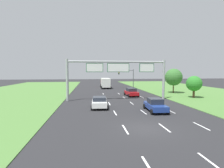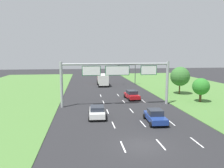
{
  "view_description": "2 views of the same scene",
  "coord_description": "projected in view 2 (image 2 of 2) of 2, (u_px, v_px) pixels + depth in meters",
  "views": [
    {
      "loc": [
        -4.74,
        -14.29,
        4.92
      ],
      "look_at": [
        -1.08,
        13.95,
        2.89
      ],
      "focal_mm": 28.0,
      "sensor_mm": 36.0,
      "label": 1
    },
    {
      "loc": [
        -5.21,
        -18.15,
        8.23
      ],
      "look_at": [
        -0.47,
        16.71,
        3.29
      ],
      "focal_mm": 35.0,
      "sensor_mm": 36.0,
      "label": 2
    }
  ],
  "objects": [
    {
      "name": "lane_dashes_inner_right",
      "position": [
        151.0,
        133.0,
        22.83
      ],
      "size": [
        0.14,
        44.4,
        0.01
      ],
      "color": "white",
      "rests_on": "ground_plane"
    },
    {
      "name": "roadside_tree_mid",
      "position": [
        201.0,
        87.0,
        36.8
      ],
      "size": [
        2.84,
        2.84,
        4.12
      ],
      "color": "#513823",
      "rests_on": "ground_plane"
    },
    {
      "name": "box_truck",
      "position": [
        103.0,
        79.0,
        56.51
      ],
      "size": [
        2.74,
        8.2,
        2.93
      ],
      "rotation": [
        0.0,
        0.0,
        -0.01
      ],
      "color": "#B21E19",
      "rests_on": "ground_plane"
    },
    {
      "name": "sign_gantry",
      "position": [
        117.0,
        75.0,
        34.08
      ],
      "size": [
        17.24,
        0.44,
        7.0
      ],
      "color": "#9EA0A5",
      "rests_on": "ground_plane"
    },
    {
      "name": "car_lead_silver",
      "position": [
        155.0,
        116.0,
        26.09
      ],
      "size": [
        2.33,
        4.45,
        1.6
      ],
      "rotation": [
        0.0,
        0.0,
        -0.05
      ],
      "color": "navy",
      "rests_on": "ground_plane"
    },
    {
      "name": "ground_plane",
      "position": [
        142.0,
        145.0,
        19.65
      ],
      "size": [
        200.0,
        200.0,
        0.0
      ],
      "primitive_type": "plane",
      "color": "#262628"
    },
    {
      "name": "lane_dashes_inner_left",
      "position": [
        118.0,
        134.0,
        22.36
      ],
      "size": [
        0.14,
        44.4,
        0.01
      ],
      "color": "white",
      "rests_on": "ground_plane"
    },
    {
      "name": "traffic_light_mast",
      "position": [
        128.0,
        70.0,
        57.34
      ],
      "size": [
        4.76,
        0.49,
        5.6
      ],
      "color": "#47494F",
      "rests_on": "ground_plane"
    },
    {
      "name": "roadside_tree_far",
      "position": [
        180.0,
        76.0,
        43.91
      ],
      "size": [
        3.86,
        3.86,
        5.58
      ],
      "color": "#513823",
      "rests_on": "ground_plane"
    },
    {
      "name": "car_near_red",
      "position": [
        97.0,
        112.0,
        28.07
      ],
      "size": [
        2.36,
        4.11,
        1.51
      ],
      "rotation": [
        0.0,
        0.0,
        -0.05
      ],
      "color": "white",
      "rests_on": "ground_plane"
    },
    {
      "name": "lane_dashes_slip",
      "position": [
        182.0,
        131.0,
        23.3
      ],
      "size": [
        0.14,
        44.4,
        0.01
      ],
      "color": "white",
      "rests_on": "ground_plane"
    },
    {
      "name": "car_mid_lane",
      "position": [
        132.0,
        95.0,
        39.39
      ],
      "size": [
        2.36,
        4.36,
        1.62
      ],
      "rotation": [
        0.0,
        0.0,
        0.06
      ],
      "color": "red",
      "rests_on": "ground_plane"
    }
  ]
}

